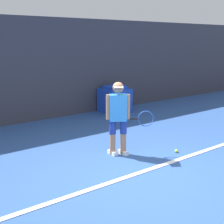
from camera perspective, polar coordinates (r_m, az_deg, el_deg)
ground_plane at (r=5.60m, az=5.29°, el=-11.33°), size 24.00×24.00×0.00m
back_wall at (r=9.15m, az=-14.85°, el=7.39°), size 24.00×0.10×2.95m
court_baseline at (r=5.64m, az=4.88°, el=-11.08°), size 21.60×0.10×0.01m
tennis_player at (r=6.26m, az=1.24°, el=-0.64°), size 0.83×0.58×1.50m
tennis_ball at (r=6.72m, az=11.69°, el=-7.01°), size 0.07×0.07×0.07m
covered_chair at (r=10.17m, az=0.50°, el=2.29°), size 0.84×0.83×0.87m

